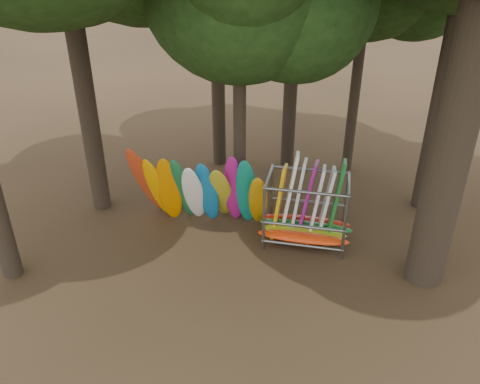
# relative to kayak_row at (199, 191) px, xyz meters

# --- Properties ---
(ground) EXTENTS (120.00, 120.00, 0.00)m
(ground) POSITION_rel_kayak_row_xyz_m (2.08, -1.55, -1.27)
(ground) COLOR #47331E
(ground) RESTS_ON ground
(lake) EXTENTS (160.00, 160.00, 0.00)m
(lake) POSITION_rel_kayak_row_xyz_m (2.08, 58.45, -1.27)
(lake) COLOR gray
(lake) RESTS_ON ground
(kayak_row) EXTENTS (4.50, 2.00, 3.01)m
(kayak_row) POSITION_rel_kayak_row_xyz_m (0.00, 0.00, 0.00)
(kayak_row) COLOR red
(kayak_row) RESTS_ON ground
(storage_rack) EXTENTS (2.87, 1.53, 2.72)m
(storage_rack) POSITION_rel_kayak_row_xyz_m (3.37, -0.13, -0.29)
(storage_rack) COLOR slate
(storage_rack) RESTS_ON ground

